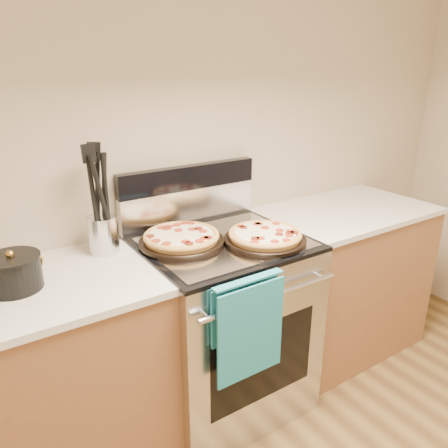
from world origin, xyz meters
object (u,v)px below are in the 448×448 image
utensil_crock (103,234)px  saucepan (14,274)px  range_body (222,326)px  pepperoni_pizza_front (265,236)px  pepperoni_pizza_back (182,238)px

utensil_crock → saucepan: (-0.39, -0.15, -0.02)m
range_body → utensil_crock: (-0.50, 0.20, 0.54)m
range_body → pepperoni_pizza_front: size_ratio=2.39×
pepperoni_pizza_back → range_body: bearing=-19.0°
range_body → pepperoni_pizza_front: (0.15, -0.13, 0.50)m
pepperoni_pizza_front → saucepan: bearing=170.3°
range_body → saucepan: (-0.89, 0.05, 0.52)m
pepperoni_pizza_back → utensil_crock: utensil_crock is taller
saucepan → pepperoni_pizza_back: bearing=1.1°
pepperoni_pizza_front → utensil_crock: utensil_crock is taller
pepperoni_pizza_back → utensil_crock: (-0.32, 0.14, 0.04)m
pepperoni_pizza_back → saucepan: saucepan is taller
pepperoni_pizza_back → saucepan: (-0.71, -0.01, 0.02)m
utensil_crock → pepperoni_pizza_back: bearing=-23.8°
pepperoni_pizza_back → saucepan: size_ratio=1.96×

